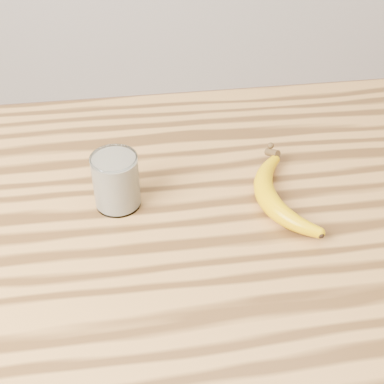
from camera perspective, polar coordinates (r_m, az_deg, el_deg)
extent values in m
cube|color=#AD783B|center=(1.01, 6.86, -1.31)|extent=(1.20, 0.80, 0.04)
cylinder|color=brown|center=(1.58, -17.14, -7.29)|extent=(0.06, 0.06, 0.86)
cylinder|color=white|center=(0.95, -8.10, 1.16)|extent=(0.08, 0.08, 0.10)
torus|color=white|center=(0.92, -8.38, 3.61)|extent=(0.08, 0.08, 0.00)
cylinder|color=white|center=(0.95, -8.09, 1.08)|extent=(0.08, 0.08, 0.09)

